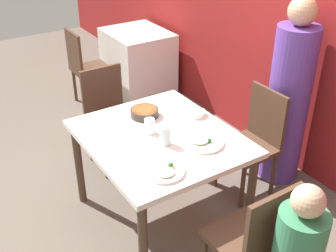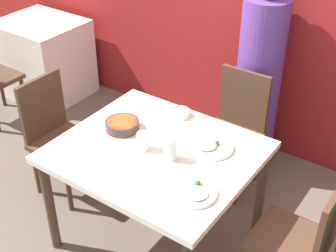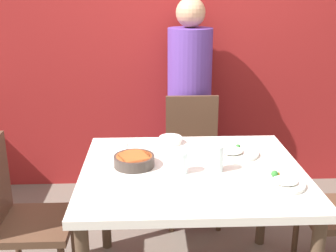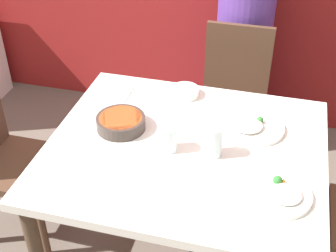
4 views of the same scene
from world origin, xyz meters
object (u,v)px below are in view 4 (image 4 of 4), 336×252
chair_adult_spot (232,99)px  person_adult (244,36)px  plate_rice_adult (252,126)px  bowl_curry (121,122)px  glass_water_tall (213,141)px

chair_adult_spot → person_adult: person_adult is taller
chair_adult_spot → person_adult: 0.42m
chair_adult_spot → plate_rice_adult: chair_adult_spot is taller
bowl_curry → plate_rice_adult: (0.55, 0.14, -0.02)m
glass_water_tall → chair_adult_spot: bearing=91.7°
bowl_curry → plate_rice_adult: bowl_curry is taller
bowl_curry → glass_water_tall: size_ratio=1.59×
bowl_curry → glass_water_tall: (0.42, -0.08, 0.04)m
chair_adult_spot → glass_water_tall: size_ratio=6.65×
person_adult → bowl_curry: (-0.39, -1.12, 0.05)m
bowl_curry → glass_water_tall: bearing=-10.5°
chair_adult_spot → bowl_curry: (-0.39, -0.78, 0.29)m
glass_water_tall → bowl_curry: bearing=169.5°
bowl_curry → chair_adult_spot: bearing=63.5°
chair_adult_spot → plate_rice_adult: 0.72m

